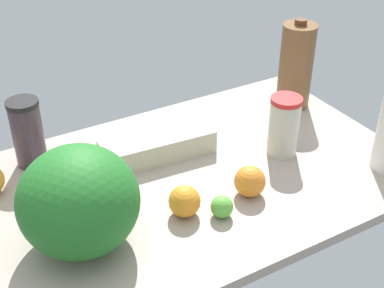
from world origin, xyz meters
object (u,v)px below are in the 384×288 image
shaker_bottle (28,133)px  watermelon (79,201)px  lime_beside_bowl (222,207)px  orange_far_back (250,181)px  chocolate_milk_jug (296,66)px  egg_carton (158,146)px  tumbler_cup (284,126)px  orange_loose (185,201)px

shaker_bottle → watermelon: size_ratio=0.73×
lime_beside_bowl → orange_far_back: 11.59cm
chocolate_milk_jug → lime_beside_bowl: (51.65, 36.97, -11.27)cm
shaker_bottle → egg_carton: size_ratio=0.61×
shaker_bottle → egg_carton: 35.95cm
watermelon → chocolate_milk_jug: bearing=-160.7°
tumbler_cup → egg_carton: size_ratio=0.55×
chocolate_milk_jug → tumbler_cup: (21.23, 21.59, -5.15)cm
orange_far_back → orange_loose: size_ratio=1.03×
watermelon → egg_carton: watermelon is taller
tumbler_cup → orange_far_back: size_ratio=2.18×
chocolate_milk_jug → orange_far_back: (40.77, 33.20, -10.00)cm
orange_far_back → orange_loose: (18.46, -1.35, -0.11)cm
watermelon → orange_loose: (-25.17, 2.35, -8.50)cm
watermelon → lime_beside_bowl: 34.94cm
tumbler_cup → egg_carton: (32.12, -15.87, -5.51)cm
shaker_bottle → watermelon: (-1.12, 38.45, 2.54)cm
shaker_bottle → tumbler_cup: size_ratio=1.11×
egg_carton → orange_far_back: 30.24cm
shaker_bottle → lime_beside_bowl: 57.49cm
chocolate_milk_jug → tumbler_cup: bearing=45.5°
orange_loose → egg_carton: bearing=-102.7°
chocolate_milk_jug → tumbler_cup: chocolate_milk_jug is taller
egg_carton → orange_far_back: bearing=118.9°
chocolate_milk_jug → lime_beside_bowl: 64.51cm
egg_carton → lime_beside_bowl: egg_carton is taller
shaker_bottle → tumbler_cup: 71.18cm
egg_carton → orange_loose: size_ratio=4.09×
tumbler_cup → watermelon: (63.17, 7.92, 3.54)cm
orange_far_back → watermelon: bearing=-4.8°
lime_beside_bowl → orange_loose: 9.22cm
chocolate_milk_jug → orange_loose: chocolate_milk_jug is taller
chocolate_milk_jug → watermelon: 89.42cm
lime_beside_bowl → orange_loose: orange_loose is taller
shaker_bottle → orange_far_back: shaker_bottle is taller
watermelon → lime_beside_bowl: watermelon is taller
shaker_bottle → tumbler_cup: (-64.29, 30.53, -1.00)cm
chocolate_milk_jug → lime_beside_bowl: size_ratio=5.29×
orange_far_back → orange_loose: orange_far_back is taller
orange_far_back → tumbler_cup: bearing=-149.3°
egg_carton → lime_beside_bowl: bearing=97.4°
watermelon → orange_far_back: size_ratio=3.32×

